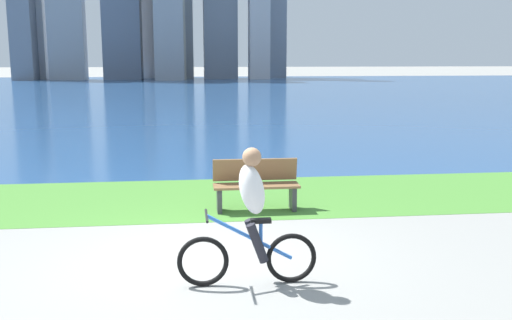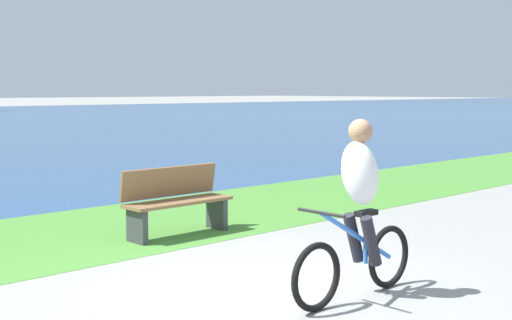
# 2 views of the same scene
# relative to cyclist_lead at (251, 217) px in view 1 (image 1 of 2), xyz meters

# --- Properties ---
(ground_plane) EXTENTS (300.00, 300.00, 0.00)m
(ground_plane) POSITION_rel_cyclist_lead_xyz_m (-0.60, 0.94, -0.83)
(ground_plane) COLOR gray
(grass_strip_bayside) EXTENTS (120.00, 3.37, 0.01)m
(grass_strip_bayside) POSITION_rel_cyclist_lead_xyz_m (-0.60, 4.34, -0.82)
(grass_strip_bayside) COLOR #478433
(grass_strip_bayside) RESTS_ON ground
(bay_water_surface) EXTENTS (300.00, 67.53, 0.00)m
(bay_water_surface) POSITION_rel_cyclist_lead_xyz_m (-0.60, 39.79, -0.83)
(bay_water_surface) COLOR navy
(bay_water_surface) RESTS_ON ground
(cyclist_lead) EXTENTS (1.66, 0.52, 1.65)m
(cyclist_lead) POSITION_rel_cyclist_lead_xyz_m (0.00, 0.00, 0.00)
(cyclist_lead) COLOR black
(cyclist_lead) RESTS_ON ground
(bench_near_path) EXTENTS (1.50, 0.47, 0.90)m
(bench_near_path) POSITION_rel_cyclist_lead_xyz_m (0.45, 3.36, -0.38)
(bench_near_path) COLOR brown
(bench_near_path) RESTS_ON ground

